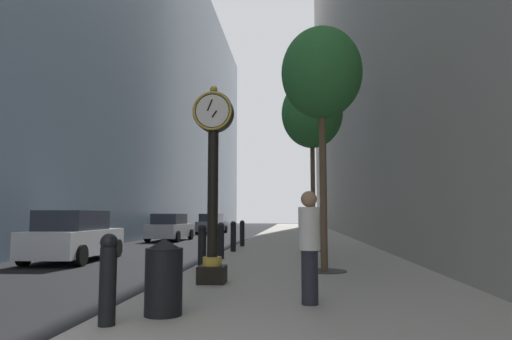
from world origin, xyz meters
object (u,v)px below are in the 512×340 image
at_px(bollard_fourth, 221,240).
at_px(trash_bin, 164,276).
at_px(street_tree_mid_near, 312,114).
at_px(pedestrian_walking, 309,243).
at_px(bollard_third, 202,246).
at_px(bollard_nearest, 108,277).
at_px(car_white_near, 74,237).
at_px(bollard_sixth, 242,233).
at_px(pedestrian_by_clock, 311,231).
at_px(car_silver_mid, 170,228).
at_px(car_grey_far, 212,224).
at_px(street_clock, 213,173).
at_px(street_tree_near, 322,75).
at_px(bollard_fifth, 233,236).

xyz_separation_m(bollard_fourth, trash_bin, (0.53, -8.18, -0.06)).
relative_size(street_tree_mid_near, pedestrian_walking, 3.90).
bearing_deg(bollard_third, bollard_nearest, -90.00).
height_order(street_tree_mid_near, car_white_near, street_tree_mid_near).
xyz_separation_m(bollard_sixth, pedestrian_by_clock, (2.79, -7.27, 0.32)).
bearing_deg(bollard_sixth, trash_bin, -87.82).
height_order(bollard_fourth, car_silver_mid, car_silver_mid).
xyz_separation_m(bollard_nearest, bollard_sixth, (0.00, 14.70, 0.00)).
bearing_deg(car_grey_far, street_clock, -79.59).
xyz_separation_m(street_tree_near, street_tree_mid_near, (-0.00, 6.65, 0.45)).
distance_m(bollard_third, trash_bin, 5.27).
bearing_deg(bollard_fourth, street_tree_mid_near, 50.02).
relative_size(street_clock, car_silver_mid, 0.93).
bearing_deg(bollard_third, trash_bin, -84.17).
xyz_separation_m(bollard_third, pedestrian_walking, (2.58, -4.29, 0.34)).
bearing_deg(street_tree_near, bollard_fourth, 135.74).
xyz_separation_m(trash_bin, car_grey_far, (-5.00, 30.92, 0.11)).
xyz_separation_m(bollard_third, car_grey_far, (-4.46, 25.68, 0.05)).
relative_size(bollard_sixth, car_silver_mid, 0.26).
xyz_separation_m(street_tree_mid_near, trash_bin, (-2.53, -11.84, -4.88)).
bearing_deg(car_white_near, trash_bin, -56.85).
xyz_separation_m(bollard_fourth, street_tree_near, (3.07, -2.99, 4.37)).
bearing_deg(street_clock, bollard_third, 106.62).
distance_m(bollard_fourth, bollard_fifth, 2.94).
bearing_deg(street_tree_mid_near, bollard_fifth, -166.80).
xyz_separation_m(street_clock, car_silver_mid, (-5.71, 17.43, -1.61)).
bearing_deg(pedestrian_walking, bollard_nearest, -148.35).
relative_size(bollard_fifth, car_silver_mid, 0.26).
bearing_deg(bollard_fifth, street_clock, -85.30).
distance_m(bollard_third, pedestrian_by_clock, 3.21).
relative_size(street_clock, bollard_fifth, 3.58).
bearing_deg(trash_bin, car_silver_mid, 105.27).
xyz_separation_m(street_clock, bollard_sixth, (-0.67, 11.05, -1.65)).
distance_m(bollard_third, car_silver_mid, 16.01).
height_order(street_clock, street_tree_mid_near, street_tree_mid_near).
distance_m(bollard_fourth, bollard_sixth, 5.88).
xyz_separation_m(pedestrian_by_clock, car_silver_mid, (-7.84, 13.65, -0.29)).
relative_size(street_tree_near, car_silver_mid, 1.40).
distance_m(street_clock, car_white_near, 7.91).
bearing_deg(street_clock, street_tree_mid_near, 74.80).
height_order(bollard_third, car_silver_mid, car_silver_mid).
bearing_deg(bollard_fourth, pedestrian_walking, -70.34).
xyz_separation_m(pedestrian_walking, pedestrian_by_clock, (0.21, 5.83, -0.01)).
distance_m(bollard_third, bollard_fifth, 5.88).
bearing_deg(bollard_nearest, trash_bin, 50.13).
height_order(bollard_nearest, bollard_fifth, same).
xyz_separation_m(bollard_nearest, car_silver_mid, (-5.04, 21.07, 0.04)).
bearing_deg(car_silver_mid, trash_bin, -74.73).
height_order(bollard_nearest, bollard_fourth, same).
height_order(bollard_third, street_tree_near, street_tree_near).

